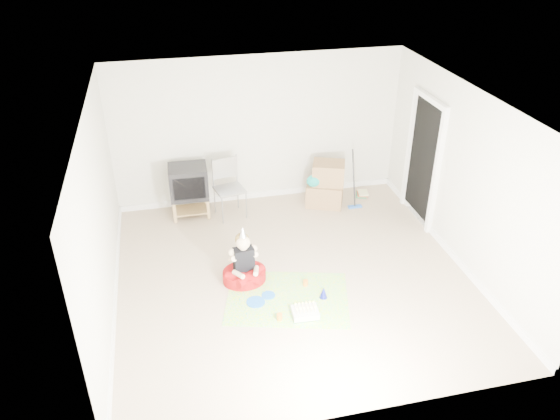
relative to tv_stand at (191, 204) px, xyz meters
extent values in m
plane|color=tan|center=(1.29, -2.07, -0.24)|extent=(5.00, 5.00, 0.00)
cube|color=black|center=(3.77, -0.87, 0.79)|extent=(0.02, 0.90, 2.05)
cube|color=olive|center=(0.00, 0.00, 0.14)|extent=(0.62, 0.39, 0.03)
cube|color=olive|center=(0.00, 0.00, -0.12)|extent=(0.62, 0.39, 0.03)
cube|color=olive|center=(-0.28, -0.16, -0.04)|extent=(0.05, 0.05, 0.39)
cube|color=olive|center=(0.28, -0.16, -0.04)|extent=(0.05, 0.05, 0.39)
cube|color=olive|center=(-0.28, 0.16, -0.04)|extent=(0.05, 0.05, 0.39)
cube|color=olive|center=(0.28, 0.16, -0.04)|extent=(0.05, 0.05, 0.39)
cube|color=black|center=(0.00, 0.00, 0.42)|extent=(0.65, 0.54, 0.54)
cube|color=#98999E|center=(0.67, -0.13, 0.26)|extent=(0.55, 0.53, 0.03)
cylinder|color=#98999E|center=(0.46, -0.18, 0.28)|extent=(0.02, 0.02, 1.03)
cylinder|color=#98999E|center=(0.88, -0.09, 0.28)|extent=(0.02, 0.02, 1.03)
cube|color=olive|center=(2.36, -0.10, -0.03)|extent=(0.76, 0.68, 0.41)
cube|color=olive|center=(2.41, -0.09, 0.37)|extent=(0.66, 0.59, 0.39)
ellipsoid|color=#0C8A7D|center=(2.14, -0.17, 0.28)|extent=(0.27, 0.19, 0.22)
cube|color=blue|center=(2.85, -0.34, -0.22)|extent=(0.25, 0.09, 0.03)
cylinder|color=black|center=(2.85, -0.34, 0.27)|extent=(0.03, 0.33, 0.97)
cube|color=#287A50|center=(3.13, 0.05, -0.22)|extent=(0.27, 0.30, 0.03)
cube|color=#A24622|center=(3.13, 0.05, -0.19)|extent=(0.24, 0.28, 0.03)
cube|color=beige|center=(3.13, 0.05, -0.17)|extent=(0.21, 0.26, 0.03)
cylinder|color=#9B0E0F|center=(0.59, -2.01, -0.15)|extent=(0.69, 0.69, 0.17)
cube|color=black|center=(0.59, -2.01, 0.12)|extent=(0.30, 0.19, 0.38)
sphere|color=beige|center=(0.59, -2.01, 0.41)|extent=(0.22, 0.22, 0.20)
cone|color=silver|center=(0.59, -2.01, 0.58)|extent=(0.10, 0.10, 0.15)
cube|color=#F5339B|center=(1.09, -2.54, -0.23)|extent=(1.90, 1.58, 0.01)
cube|color=silver|center=(1.24, -2.94, -0.18)|extent=(0.35, 0.29, 0.09)
cube|color=#3FB061|center=(1.24, -2.94, -0.22)|extent=(0.35, 0.29, 0.01)
cylinder|color=beige|center=(1.11, -2.99, -0.11)|extent=(0.01, 0.01, 0.07)
cylinder|color=beige|center=(1.16, -2.99, -0.11)|extent=(0.01, 0.01, 0.07)
cylinder|color=beige|center=(1.21, -2.99, -0.11)|extent=(0.01, 0.01, 0.07)
cylinder|color=beige|center=(1.26, -3.00, -0.11)|extent=(0.01, 0.01, 0.07)
cylinder|color=beige|center=(1.30, -3.00, -0.11)|extent=(0.01, 0.01, 0.07)
cylinder|color=beige|center=(1.35, -3.00, -0.11)|extent=(0.01, 0.01, 0.07)
cylinder|color=beige|center=(1.12, -2.88, -0.11)|extent=(0.01, 0.01, 0.07)
cylinder|color=beige|center=(1.17, -2.88, -0.11)|extent=(0.01, 0.01, 0.07)
cylinder|color=beige|center=(1.21, -2.89, -0.11)|extent=(0.01, 0.01, 0.07)
cylinder|color=beige|center=(1.26, -2.89, -0.11)|extent=(0.01, 0.01, 0.07)
cylinder|color=beige|center=(1.31, -2.89, -0.11)|extent=(0.01, 0.01, 0.07)
cylinder|color=beige|center=(1.36, -2.89, -0.11)|extent=(0.01, 0.01, 0.07)
cylinder|color=blue|center=(0.85, -2.43, -0.22)|extent=(0.26, 0.26, 0.01)
cylinder|color=blue|center=(0.65, -2.54, -0.22)|extent=(0.29, 0.29, 0.01)
cylinder|color=orange|center=(1.41, -2.32, -0.19)|extent=(0.07, 0.07, 0.08)
cylinder|color=orange|center=(0.89, -2.94, -0.19)|extent=(0.08, 0.08, 0.09)
cone|color=#181DA9|center=(1.58, -2.64, -0.15)|extent=(0.13, 0.13, 0.16)
camera|label=1|loc=(-0.31, -8.25, 4.54)|focal=35.00mm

